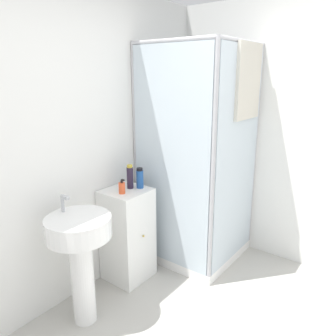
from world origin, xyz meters
name	(u,v)px	position (x,y,z in m)	size (l,w,h in m)	color
wall_back	(58,152)	(0.00, 1.70, 1.25)	(6.40, 0.06, 2.50)	white
shower_enclosure	(200,201)	(1.18, 1.14, 0.61)	(0.88, 0.91, 2.09)	white
vanity_cabinet	(128,234)	(0.49, 1.48, 0.43)	(0.38, 0.39, 0.85)	white
sink	(80,248)	(-0.13, 1.35, 0.62)	(0.46, 0.46, 0.99)	white
soap_dispenser	(122,188)	(0.41, 1.45, 0.90)	(0.06, 0.06, 0.13)	#E5562D
shampoo_bottle_tall_black	(130,177)	(0.55, 1.48, 0.95)	(0.06, 0.06, 0.21)	#281E33
shampoo_bottle_blue	(140,178)	(0.61, 1.42, 0.94)	(0.06, 0.06, 0.18)	#1E4C93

